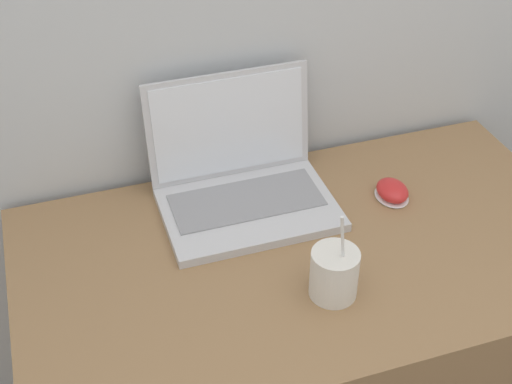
# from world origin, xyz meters

# --- Properties ---
(desk) EXTENTS (1.18, 0.65, 0.71)m
(desk) POSITION_xyz_m (0.00, 0.33, 0.35)
(desk) COLOR #936D47
(desk) RESTS_ON ground_plane
(laptop) EXTENTS (0.37, 0.29, 0.26)m
(laptop) POSITION_xyz_m (-0.08, 0.53, 0.77)
(laptop) COLOR silver
(laptop) RESTS_ON desk
(drink_cup) EXTENTS (0.09, 0.09, 0.20)m
(drink_cup) POSITION_xyz_m (-0.01, 0.20, 0.76)
(drink_cup) COLOR silver
(drink_cup) RESTS_ON desk
(computer_mouse) EXTENTS (0.07, 0.09, 0.04)m
(computer_mouse) POSITION_xyz_m (0.23, 0.43, 0.72)
(computer_mouse) COLOR white
(computer_mouse) RESTS_ON desk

